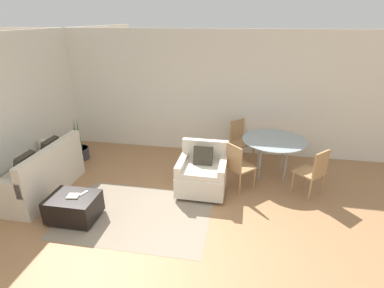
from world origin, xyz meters
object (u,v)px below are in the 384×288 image
Objects in this scene: tv_remote_primary at (84,193)px; couch at (39,177)px; dining_chair_near_right at (314,170)px; dining_table at (274,143)px; ottoman at (74,207)px; dining_chair_far_left at (240,137)px; armchair at (202,173)px; dining_chair_near_left at (238,164)px; book_stack at (73,196)px; potted_plant at (79,150)px.

couch is at bearing 156.34° from tv_remote_primary.
dining_table is at bearing 135.00° from dining_chair_near_right.
ottoman is 0.83× the size of dining_chair_far_left.
tv_remote_primary is at bearing -132.62° from dining_chair_far_left.
dining_chair_near_right is (1.94, 0.16, 0.16)m from armchair.
dining_chair_near_left is at bearing 11.78° from couch.
book_stack is at bearing -147.19° from dining_table.
dining_table is at bearing 45.00° from dining_chair_near_left.
dining_chair_near_left is 1.00× the size of dining_chair_far_left.
dining_table is 1.36× the size of dining_chair_near_right.
couch is 1.20m from ottoman.
book_stack reaches higher than ottoman.
dining_chair_near_left is (-0.66, -0.66, -0.18)m from dining_table.
tv_remote_primary is 2.66m from dining_chair_near_left.
potted_plant is at bearing 117.49° from ottoman.
dining_chair_near_right is 1.00× the size of dining_chair_far_left.
ottoman is at bearing -147.34° from dining_table.
armchair is 1.19× the size of ottoman.
book_stack is 3.63m from dining_chair_far_left.
armchair is at bearing 11.15° from couch.
book_stack is 4.01m from dining_chair_near_right.
tv_remote_primary is at bearing -23.66° from couch.
dining_chair_near_left reaches higher than ottoman.
tv_remote_primary is 2.29m from potted_plant.
armchair reaches higher than book_stack.
ottoman is 0.20m from book_stack.
dining_table is 1.36× the size of dining_chair_near_left.
dining_chair_far_left reaches higher than book_stack.
dining_chair_far_left is (-0.00, 1.32, 0.00)m from dining_chair_near_left.
dining_chair_far_left is (2.46, 2.67, 0.10)m from book_stack.
potted_plant reaches higher than dining_chair_near_right.
dining_chair_near_right reaches higher than book_stack.
ottoman is 0.77× the size of potted_plant.
potted_plant is 1.07× the size of dining_chair_far_left.
dining_chair_near_left is (3.51, 0.73, 0.20)m from couch.
armchair reaches higher than dining_table.
armchair is 0.98× the size of dining_chair_far_left.
ottoman is at bearing -173.79° from book_stack.
book_stack is at bearing -151.20° from dining_chair_near_left.
potted_plant is at bearing -170.18° from dining_chair_far_left.
armchair is 5.49× the size of tv_remote_primary.
dining_chair_near_right is (1.32, 0.00, 0.00)m from dining_chair_near_left.
book_stack is 0.20× the size of potted_plant.
ottoman is 3.83× the size of book_stack.
dining_table is at bearing -45.00° from dining_chair_far_left.
tv_remote_primary reaches higher than ottoman.
book_stack is at bearing -133.71° from tv_remote_primary.
armchair is 0.98× the size of dining_chair_near_left.
dining_chair_near_right reaches higher than armchair.
dining_chair_near_left is at bearing 180.00° from dining_chair_near_right.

